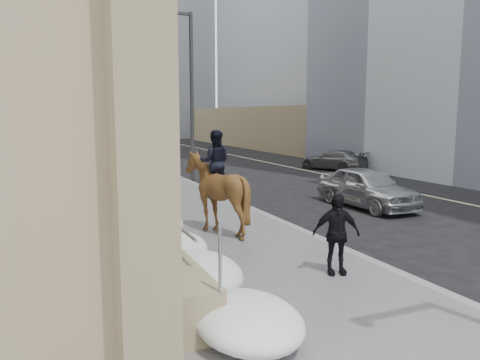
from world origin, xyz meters
name	(u,v)px	position (x,y,z in m)	size (l,w,h in m)	color
ground	(271,287)	(0.00, 0.00, 0.00)	(140.00, 140.00, 0.00)	black
sidewalk	(153,198)	(0.00, 10.00, 0.06)	(5.00, 80.00, 0.12)	#58585B
curb	(216,194)	(2.62, 10.00, 0.06)	(0.24, 80.00, 0.12)	slate
lane_line	(372,184)	(10.50, 10.00, 0.01)	(0.15, 70.00, 0.01)	#BFB78C
limestone_building	(2,3)	(-5.26, 19.96, 8.90)	(6.10, 44.00, 18.00)	#9C8666
far_podium	(452,140)	(15.50, 10.00, 2.00)	(2.00, 80.00, 4.00)	#867756
bg_building_mid	(96,34)	(4.00, 60.00, 14.00)	(30.00, 12.00, 28.00)	slate
bg_building_far	(19,70)	(-6.00, 72.00, 10.00)	(24.00, 12.00, 20.00)	gray
streetlight_mid	(188,87)	(2.74, 14.00, 4.58)	(1.71, 0.24, 8.00)	#2D2D30
streetlight_far	(120,99)	(2.74, 34.00, 4.58)	(1.71, 0.24, 8.00)	#2D2D30
traffic_signal	(141,103)	(2.07, 22.00, 4.00)	(4.10, 0.22, 6.00)	#2D2D30
snow_bank	(123,199)	(-1.42, 8.11, 0.47)	(1.70, 18.10, 0.76)	white
mounted_horse_left	(150,205)	(-1.74, 2.55, 1.28)	(1.76, 2.84, 2.77)	#502518
mounted_horse_right	(216,189)	(0.36, 3.95, 1.30)	(2.35, 2.48, 2.75)	#4B3015
pedestrian	(336,234)	(1.37, -0.14, 0.93)	(0.95, 0.40, 1.63)	black
car_silver	(367,187)	(6.68, 5.59, 0.72)	(1.70, 4.23, 1.44)	#A9ADB1
car_grey	(333,160)	(12.13, 15.54, 0.59)	(1.66, 4.09, 1.19)	#56595E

